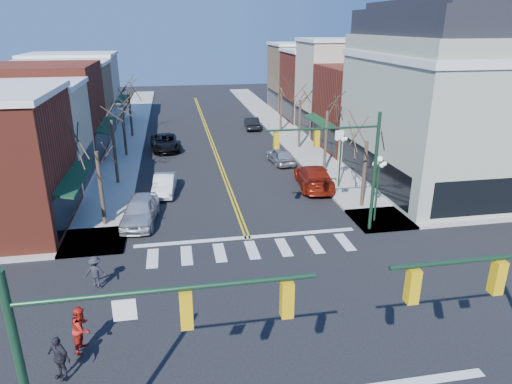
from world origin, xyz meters
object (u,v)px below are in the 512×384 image
pedestrian_red_b (82,329)px  car_left_near (140,211)px  pedestrian_dark_b (96,272)px  car_right_far (252,123)px  victorian_corner (454,98)px  car_left_far (165,142)px  lamppost_corner (378,178)px  car_left_mid (164,185)px  lamppost_midblock (341,151)px  pedestrian_dark_a (59,357)px  car_right_mid (280,156)px  car_right_near (314,177)px

pedestrian_red_b → car_left_near: bearing=3.4°
pedestrian_dark_b → car_right_far: bearing=-101.8°
victorian_corner → pedestrian_red_b: size_ratio=7.67×
pedestrian_dark_b → car_left_far: bearing=-87.0°
car_right_far → pedestrian_red_b: (-13.00, -37.73, 0.36)m
victorian_corner → lamppost_corner: victorian_corner is taller
car_left_mid → lamppost_corner: bearing=-25.5°
lamppost_midblock → car_left_mid: (-13.00, 1.20, -2.27)m
lamppost_corner → pedestrian_dark_b: (-16.05, -4.88, -2.04)m
lamppost_corner → pedestrian_dark_b: bearing=-163.1°
pedestrian_red_b → lamppost_midblock: bearing=-34.7°
car_left_near → pedestrian_dark_a: pedestrian_dark_a is taller
car_right_far → car_right_mid: bearing=93.7°
car_left_mid → pedestrian_red_b: (-2.89, -17.12, 0.39)m
car_left_mid → pedestrian_dark_b: bearing=-98.4°
lamppost_corner → car_left_far: bearing=122.6°
car_left_near → pedestrian_red_b: bearing=-90.5°
victorian_corner → lamppost_midblock: victorian_corner is taller
lamppost_midblock → car_right_far: lamppost_midblock is taller
lamppost_corner → lamppost_midblock: same height
car_left_mid → car_right_far: bearing=69.1°
car_left_far → pedestrian_dark_a: size_ratio=3.28×
car_right_near → car_right_far: 21.31m
victorian_corner → car_left_mid: bearing=175.4°
car_right_near → victorian_corner: bearing=-179.4°
car_left_far → car_right_mid: (10.14, -6.58, -0.04)m
lamppost_corner → pedestrian_red_b: lamppost_corner is taller
pedestrian_dark_a → victorian_corner: bearing=69.5°
car_left_near → pedestrian_dark_b: 7.61m
car_right_mid → car_left_near: bearing=37.8°
car_left_mid → car_right_mid: bearing=35.9°
lamppost_corner → car_right_near: lamppost_corner is taller
car_left_near → car_left_mid: 5.35m
car_right_near → pedestrian_red_b: pedestrian_red_b is taller
lamppost_midblock → pedestrian_red_b: size_ratio=2.33×
car_right_mid → pedestrian_red_b: (-13.03, -23.14, 0.36)m
victorian_corner → car_left_near: victorian_corner is taller
car_left_mid → car_left_far: 12.60m
car_left_near → car_left_far: bearing=91.8°
car_right_far → pedestrian_red_b: bearing=74.6°
lamppost_midblock → lamppost_corner: bearing=-90.0°
victorian_corner → car_right_mid: (-11.16, 7.72, -5.94)m
lamppost_corner → car_left_mid: 15.28m
car_right_near → car_right_far: size_ratio=1.35×
lamppost_corner → pedestrian_dark_a: lamppost_corner is taller
car_right_mid → car_left_mid: bearing=24.5°
lamppost_corner → pedestrian_dark_a: size_ratio=2.58×
car_right_near → car_right_mid: car_right_near is taller
lamppost_midblock → car_left_near: lamppost_midblock is taller
car_left_near → pedestrian_dark_a: 13.50m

